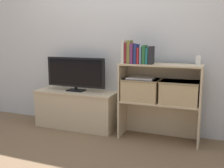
% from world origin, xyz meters
% --- Properties ---
extents(ground_plane, '(16.00, 16.00, 0.00)m').
position_xyz_m(ground_plane, '(0.00, 0.00, 0.00)').
color(ground_plane, brown).
extents(wall_back, '(10.00, 0.05, 2.40)m').
position_xyz_m(wall_back, '(0.00, 0.40, 1.20)').
color(wall_back, silver).
rests_on(wall_back, ground_plane).
extents(tv_stand, '(1.07, 0.39, 0.48)m').
position_xyz_m(tv_stand, '(-0.51, 0.18, 0.24)').
color(tv_stand, '#CCB793').
rests_on(tv_stand, ground_plane).
extents(tv, '(0.81, 0.14, 0.43)m').
position_xyz_m(tv, '(-0.51, 0.18, 0.72)').
color(tv, black).
rests_on(tv, tv_stand).
extents(bookshelf_lower_tier, '(0.91, 0.32, 0.45)m').
position_xyz_m(bookshelf_lower_tier, '(0.58, 0.22, 0.29)').
color(bookshelf_lower_tier, '#CCB793').
rests_on(bookshelf_lower_tier, ground_plane).
extents(bookshelf_upper_tier, '(0.91, 0.32, 0.43)m').
position_xyz_m(bookshelf_upper_tier, '(0.58, 0.22, 0.72)').
color(bookshelf_upper_tier, '#CCB793').
rests_on(bookshelf_upper_tier, bookshelf_lower_tier).
extents(book_ivory, '(0.03, 0.14, 0.26)m').
position_xyz_m(book_ivory, '(0.17, 0.10, 1.00)').
color(book_ivory, silver).
rests_on(book_ivory, bookshelf_upper_tier).
extents(book_maroon, '(0.02, 0.13, 0.23)m').
position_xyz_m(book_maroon, '(0.20, 0.10, 0.99)').
color(book_maroon, maroon).
rests_on(book_maroon, bookshelf_upper_tier).
extents(book_olive, '(0.03, 0.13, 0.26)m').
position_xyz_m(book_olive, '(0.24, 0.10, 1.00)').
color(book_olive, olive).
rests_on(book_olive, bookshelf_upper_tier).
extents(book_plum, '(0.03, 0.15, 0.22)m').
position_xyz_m(book_plum, '(0.28, 0.10, 0.99)').
color(book_plum, '#6B2D66').
rests_on(book_plum, bookshelf_upper_tier).
extents(book_navy, '(0.03, 0.14, 0.22)m').
position_xyz_m(book_navy, '(0.32, 0.10, 0.98)').
color(book_navy, navy).
rests_on(book_navy, bookshelf_upper_tier).
extents(book_crimson, '(0.02, 0.16, 0.18)m').
position_xyz_m(book_crimson, '(0.35, 0.10, 0.97)').
color(book_crimson, '#B22328').
rests_on(book_crimson, bookshelf_upper_tier).
extents(book_skyblue, '(0.02, 0.14, 0.19)m').
position_xyz_m(book_skyblue, '(0.37, 0.10, 0.97)').
color(book_skyblue, '#709ECC').
rests_on(book_skyblue, bookshelf_upper_tier).
extents(book_forest, '(0.04, 0.13, 0.21)m').
position_xyz_m(book_forest, '(0.41, 0.10, 0.98)').
color(book_forest, '#286638').
rests_on(book_forest, bookshelf_upper_tier).
extents(book_teal, '(0.03, 0.14, 0.17)m').
position_xyz_m(book_teal, '(0.45, 0.10, 0.96)').
color(book_teal, '#1E7075').
rests_on(book_teal, bookshelf_upper_tier).
extents(book_charcoal, '(0.04, 0.15, 0.19)m').
position_xyz_m(book_charcoal, '(0.49, 0.10, 0.97)').
color(book_charcoal, '#232328').
rests_on(book_charcoal, bookshelf_upper_tier).
extents(baby_monitor, '(0.05, 0.04, 0.13)m').
position_xyz_m(baby_monitor, '(0.97, 0.16, 0.93)').
color(baby_monitor, white).
rests_on(baby_monitor, bookshelf_upper_tier).
extents(storage_basket_left, '(0.41, 0.29, 0.25)m').
position_xyz_m(storage_basket_left, '(0.36, 0.14, 0.58)').
color(storage_basket_left, tan).
rests_on(storage_basket_left, bookshelf_lower_tier).
extents(storage_basket_right, '(0.41, 0.29, 0.25)m').
position_xyz_m(storage_basket_right, '(0.80, 0.14, 0.58)').
color(storage_basket_right, tan).
rests_on(storage_basket_right, bookshelf_lower_tier).
extents(laptop, '(0.30, 0.24, 0.02)m').
position_xyz_m(laptop, '(0.36, 0.14, 0.71)').
color(laptop, '#BCBCC1').
rests_on(laptop, storage_basket_left).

